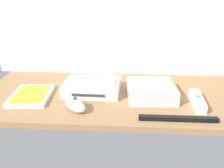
# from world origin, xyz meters

# --- Properties ---
(ground_plane) EXTENTS (1.00, 0.48, 0.02)m
(ground_plane) POSITION_xyz_m (0.00, 0.00, -0.01)
(ground_plane) COLOR #936D47
(ground_plane) RESTS_ON ground
(back_wall) EXTENTS (1.10, 0.01, 0.64)m
(back_wall) POSITION_xyz_m (0.00, 0.25, 0.32)
(back_wall) COLOR silver
(back_wall) RESTS_ON ground
(game_console) EXTENTS (0.22, 0.17, 0.04)m
(game_console) POSITION_xyz_m (-0.08, 0.01, 0.02)
(game_console) COLOR white
(game_console) RESTS_ON ground_plane
(mini_computer) EXTENTS (0.18, 0.18, 0.05)m
(mini_computer) POSITION_xyz_m (0.14, -0.02, 0.03)
(mini_computer) COLOR silver
(mini_computer) RESTS_ON ground_plane
(game_case) EXTENTS (0.15, 0.20, 0.02)m
(game_case) POSITION_xyz_m (-0.29, -0.05, 0.01)
(game_case) COLOR white
(game_case) RESTS_ON ground_plane
(remote_wand) EXTENTS (0.04, 0.15, 0.03)m
(remote_wand) POSITION_xyz_m (0.30, -0.08, 0.02)
(remote_wand) COLOR white
(remote_wand) RESTS_ON ground_plane
(remote_nunchuk) EXTENTS (0.10, 0.10, 0.05)m
(remote_nunchuk) POSITION_xyz_m (-0.11, -0.15, 0.02)
(remote_nunchuk) COLOR white
(remote_nunchuk) RESTS_ON ground_plane
(remote_classic_pad) EXTENTS (0.15, 0.09, 0.02)m
(remote_classic_pad) POSITION_xyz_m (-0.06, 0.00, 0.05)
(remote_classic_pad) COLOR white
(remote_classic_pad) RESTS_ON game_console
(sensor_bar) EXTENTS (0.24, 0.02, 0.01)m
(sensor_bar) POSITION_xyz_m (0.22, -0.19, 0.01)
(sensor_bar) COLOR black
(sensor_bar) RESTS_ON ground_plane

